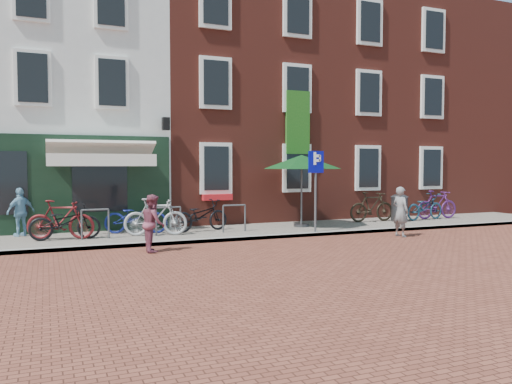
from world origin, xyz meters
name	(u,v)px	position (x,y,z in m)	size (l,w,h in m)	color
ground	(232,241)	(0.00, 0.00, 0.00)	(80.00, 80.00, 0.00)	brown
sidewalk	(246,231)	(1.00, 1.50, 0.05)	(24.00, 3.00, 0.10)	slate
building_stucco	(36,99)	(-5.00, 7.00, 4.50)	(8.00, 8.00, 9.00)	silver
building_brick_mid	(220,95)	(2.00, 7.00, 5.00)	(6.00, 8.00, 10.00)	maroon
building_brick_right	(344,102)	(8.00, 7.00, 5.00)	(6.00, 8.00, 10.00)	maroon
filler_right	(454,118)	(14.50, 7.00, 4.50)	(7.00, 8.00, 9.00)	maroon
litter_bin	(399,206)	(6.94, 1.63, 0.64)	(0.57, 0.57, 1.05)	#37373A
parking_sign	(316,177)	(2.75, 0.24, 1.75)	(0.50, 0.08, 2.43)	#4C4C4F
parasol	(302,159)	(2.97, 1.58, 2.30)	(2.63, 2.63, 2.44)	#4C4C4F
woman	(401,212)	(4.91, -0.99, 0.74)	(0.54, 0.35, 1.47)	slate
boy	(153,223)	(-2.33, -0.80, 0.70)	(0.68, 0.53, 1.40)	brown
cafe_person	(21,212)	(-5.39, 2.60, 0.79)	(0.80, 0.33, 1.37)	#76A8C6
bicycle_0	(65,222)	(-4.26, 1.38, 0.58)	(0.64, 1.83, 0.96)	black
bicycle_1	(61,220)	(-4.37, 1.51, 0.63)	(0.50, 1.77, 1.07)	maroon
bicycle_2	(136,217)	(-2.29, 1.96, 0.58)	(0.64, 1.83, 0.96)	navy
bicycle_3	(156,217)	(-1.85, 1.25, 0.63)	(0.50, 1.77, 1.07)	#9E9EA0
bicycle_4	(201,215)	(-0.40, 1.69, 0.58)	(0.64, 1.83, 0.96)	black
bicycle_5	(372,207)	(5.93, 1.89, 0.63)	(0.50, 1.77, 1.07)	black
bicycle_6	(425,207)	(8.08, 1.64, 0.58)	(0.64, 1.83, 0.96)	#173B4F
bicycle_7	(437,205)	(8.75, 1.75, 0.63)	(0.50, 1.77, 1.07)	#461A58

